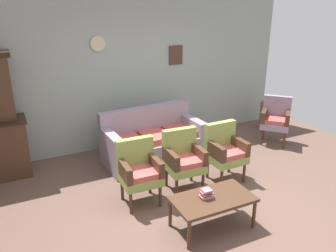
{
  "coord_description": "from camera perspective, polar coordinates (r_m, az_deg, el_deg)",
  "views": [
    {
      "loc": [
        -2.18,
        -3.39,
        2.73
      ],
      "look_at": [
        0.01,
        1.1,
        0.85
      ],
      "focal_mm": 37.41,
      "sensor_mm": 36.0,
      "label": 1
    }
  ],
  "objects": [
    {
      "name": "armchair_by_doorway",
      "position": [
        5.14,
        2.51,
        -5.17
      ],
      "size": [
        0.55,
        0.52,
        0.9
      ],
      "color": "#849947",
      "rests_on": "ground"
    },
    {
      "name": "wall_back_with_decor",
      "position": [
        6.56,
        -6.01,
        8.36
      ],
      "size": [
        6.4,
        0.09,
        2.7
      ],
      "color": "#939E99",
      "rests_on": "ground"
    },
    {
      "name": "floral_couch",
      "position": [
        6.09,
        -2.5,
        -2.64
      ],
      "size": [
        1.74,
        0.89,
        0.9
      ],
      "color": "gray",
      "rests_on": "ground"
    },
    {
      "name": "armchair_row_middle",
      "position": [
        5.46,
        9.27,
        -3.82
      ],
      "size": [
        0.53,
        0.5,
        0.9
      ],
      "color": "#849947",
      "rests_on": "ground"
    },
    {
      "name": "ground_plane",
      "position": [
        4.88,
        5.74,
        -13.59
      ],
      "size": [
        7.68,
        7.68,
        0.0
      ],
      "primitive_type": "plane",
      "color": "brown"
    },
    {
      "name": "coffee_table",
      "position": [
        4.4,
        7.28,
        -11.98
      ],
      "size": [
        1.0,
        0.56,
        0.42
      ],
      "color": "#472D1E",
      "rests_on": "ground"
    },
    {
      "name": "book_stack_on_table",
      "position": [
        4.34,
        6.3,
        -10.9
      ],
      "size": [
        0.17,
        0.12,
        0.12
      ],
      "color": "pink",
      "rests_on": "coffee_table"
    },
    {
      "name": "wingback_chair_by_fireplace",
      "position": [
        7.07,
        17.13,
        1.27
      ],
      "size": [
        0.71,
        0.71,
        0.9
      ],
      "color": "gray",
      "rests_on": "ground"
    },
    {
      "name": "floor_vase_by_wall",
      "position": [
        7.88,
        15.41,
        1.83
      ],
      "size": [
        0.2,
        0.2,
        0.59
      ],
      "primitive_type": "cylinder",
      "color": "#706347",
      "rests_on": "ground"
    },
    {
      "name": "armchair_near_cabinet",
      "position": [
        4.82,
        -4.76,
        -7.04
      ],
      "size": [
        0.53,
        0.5,
        0.9
      ],
      "color": "#849947",
      "rests_on": "ground"
    }
  ]
}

